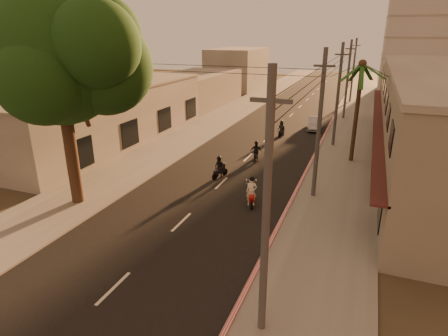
% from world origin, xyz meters
% --- Properties ---
extents(ground, '(160.00, 160.00, 0.00)m').
position_xyz_m(ground, '(0.00, 0.00, 0.00)').
color(ground, '#383023').
rests_on(ground, ground).
extents(road, '(10.00, 140.00, 0.02)m').
position_xyz_m(road, '(0.00, 20.00, 0.01)').
color(road, black).
rests_on(road, ground).
extents(sidewalk_right, '(5.00, 140.00, 0.12)m').
position_xyz_m(sidewalk_right, '(7.50, 20.00, 0.06)').
color(sidewalk_right, slate).
rests_on(sidewalk_right, ground).
extents(sidewalk_left, '(5.00, 140.00, 0.12)m').
position_xyz_m(sidewalk_left, '(-7.50, 20.00, 0.06)').
color(sidewalk_left, slate).
rests_on(sidewalk_left, ground).
extents(curb_stripe, '(0.20, 60.00, 0.20)m').
position_xyz_m(curb_stripe, '(5.10, 15.00, 0.10)').
color(curb_stripe, '#B2131D').
rests_on(curb_stripe, ground).
extents(shophouse_row, '(8.80, 34.20, 7.30)m').
position_xyz_m(shophouse_row, '(13.95, 18.00, 3.65)').
color(shophouse_row, gray).
rests_on(shophouse_row, ground).
extents(left_building, '(8.20, 24.20, 5.20)m').
position_xyz_m(left_building, '(-13.98, 14.00, 2.60)').
color(left_building, '#9F9B90').
rests_on(left_building, ground).
extents(distant_tower, '(12.10, 12.10, 28.00)m').
position_xyz_m(distant_tower, '(16.00, 56.00, 14.00)').
color(distant_tower, '#B7B5B2').
rests_on(distant_tower, ground).
extents(broadleaf_tree, '(9.60, 8.70, 12.10)m').
position_xyz_m(broadleaf_tree, '(-6.61, 2.14, 8.48)').
color(broadleaf_tree, black).
rests_on(broadleaf_tree, ground).
extents(palm_tree, '(5.00, 5.00, 8.20)m').
position_xyz_m(palm_tree, '(8.00, 16.00, 7.15)').
color(palm_tree, black).
rests_on(palm_tree, ground).
extents(utility_poles, '(1.20, 48.26, 9.00)m').
position_xyz_m(utility_poles, '(6.20, 20.00, 6.54)').
color(utility_poles, '#38383A').
rests_on(utility_poles, ground).
extents(filler_right, '(8.00, 14.00, 6.00)m').
position_xyz_m(filler_right, '(14.00, 45.00, 3.00)').
color(filler_right, '#9F9B90').
rests_on(filler_right, ground).
extents(filler_left_near, '(8.00, 14.00, 4.40)m').
position_xyz_m(filler_left_near, '(-14.00, 34.00, 2.20)').
color(filler_left_near, '#9F9B90').
rests_on(filler_left_near, ground).
extents(filler_left_far, '(8.00, 14.00, 7.00)m').
position_xyz_m(filler_left_far, '(-14.00, 52.00, 3.50)').
color(filler_left_far, '#9F9B90').
rests_on(filler_left_far, ground).
extents(scooter_red, '(0.99, 1.82, 1.86)m').
position_xyz_m(scooter_red, '(2.91, 5.47, 0.83)').
color(scooter_red, black).
rests_on(scooter_red, ground).
extents(scooter_mid_a, '(1.08, 1.63, 1.64)m').
position_xyz_m(scooter_mid_a, '(-0.51, 8.91, 0.75)').
color(scooter_mid_a, black).
rests_on(scooter_mid_a, ground).
extents(scooter_mid_b, '(1.09, 1.68, 1.67)m').
position_xyz_m(scooter_mid_b, '(0.84, 13.41, 0.76)').
color(scooter_mid_b, black).
rests_on(scooter_mid_b, ground).
extents(scooter_far_a, '(0.84, 1.65, 1.62)m').
position_xyz_m(scooter_far_a, '(1.05, 21.58, 0.73)').
color(scooter_far_a, black).
rests_on(scooter_far_a, ground).
extents(parked_car, '(2.21, 4.25, 1.31)m').
position_xyz_m(parked_car, '(3.74, 25.62, 0.65)').
color(parked_car, '#95979D').
rests_on(parked_car, ground).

